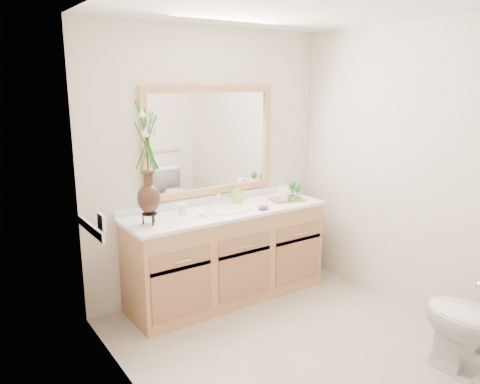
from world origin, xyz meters
TOP-DOWN VIEW (x-y plane):
  - floor at (0.00, 0.00)m, footprint 2.60×2.60m
  - ceiling at (0.00, 0.00)m, footprint 2.40×2.60m
  - wall_back at (0.00, 1.30)m, footprint 2.40×0.02m
  - wall_left at (-1.20, 0.00)m, footprint 0.02×2.60m
  - wall_right at (1.20, 0.00)m, footprint 0.02×2.60m
  - vanity at (0.00, 1.01)m, footprint 1.80×0.55m
  - counter at (0.00, 1.01)m, footprint 1.84×0.57m
  - sink at (0.00, 1.00)m, footprint 0.38×0.34m
  - mirror at (0.00, 1.28)m, footprint 1.32×0.04m
  - switch_plate at (-1.19, 0.76)m, footprint 0.02×0.12m
  - door at (-0.30, -1.29)m, footprint 0.80×0.03m
  - toilet at (0.70, -0.92)m, footprint 0.42×0.75m
  - flower_vase at (-0.74, 0.99)m, footprint 0.21×0.21m
  - tumbler at (-0.39, 1.09)m, footprint 0.07×0.07m
  - soap_dish at (-0.29, 0.94)m, footprint 0.09×0.09m
  - soap_bottle at (0.20, 1.16)m, footprint 0.07×0.08m
  - purple_dish at (0.26, 0.83)m, footprint 0.11×0.09m
  - tray at (0.65, 0.97)m, footprint 0.34×0.27m
  - mug_left at (0.57, 0.93)m, footprint 0.12×0.12m
  - mug_right at (0.64, 1.02)m, footprint 0.13×0.13m
  - goblet_front at (0.74, 0.93)m, footprint 0.07×0.07m
  - goblet_back at (0.77, 1.03)m, footprint 0.07×0.07m

SIDE VIEW (x-z plane):
  - floor at x=0.00m, z-range 0.00..0.00m
  - toilet at x=0.70m, z-range 0.00..0.74m
  - vanity at x=0.00m, z-range 0.00..0.80m
  - sink at x=0.00m, z-range 0.66..0.89m
  - counter at x=0.00m, z-range 0.80..0.83m
  - tray at x=0.65m, z-range 0.83..0.85m
  - soap_dish at x=-0.29m, z-range 0.83..0.85m
  - purple_dish at x=0.26m, z-range 0.83..0.87m
  - tumbler at x=-0.39m, z-range 0.83..0.92m
  - mug_right at x=0.64m, z-range 0.85..0.94m
  - mug_left at x=0.57m, z-range 0.85..0.95m
  - soap_bottle at x=0.20m, z-range 0.83..0.99m
  - goblet_front at x=0.74m, z-range 0.87..1.02m
  - goblet_back at x=0.77m, z-range 0.87..1.02m
  - switch_plate at x=-1.19m, z-range 0.92..1.04m
  - door at x=-0.30m, z-range 0.00..2.00m
  - wall_back at x=0.00m, z-range 0.00..2.40m
  - wall_left at x=-1.20m, z-range 0.00..2.40m
  - wall_right at x=1.20m, z-range 0.00..2.40m
  - mirror at x=0.00m, z-range 0.92..1.89m
  - flower_vase at x=-0.74m, z-range 0.99..1.86m
  - ceiling at x=0.00m, z-range 2.39..2.41m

